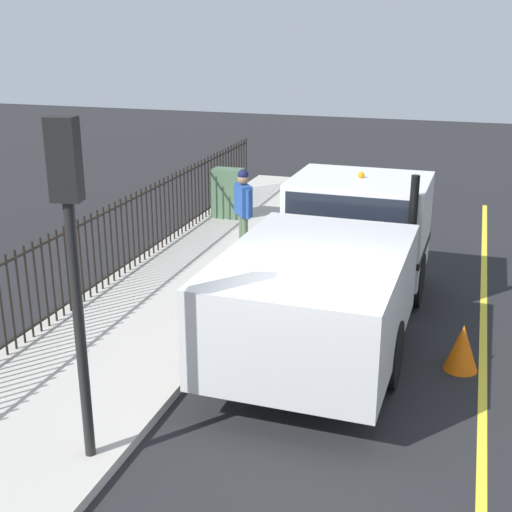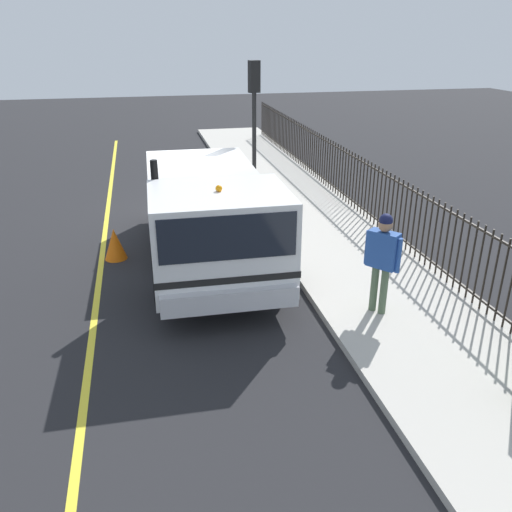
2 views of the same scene
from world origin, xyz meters
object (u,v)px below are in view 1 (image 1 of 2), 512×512
Objects in this scene: work_truck at (339,256)px; utility_cabinet at (228,193)px; worker_standing at (243,203)px; traffic_light_near at (70,226)px; traffic_cone at (462,348)px.

work_truck reaches higher than utility_cabinet.
work_truck is 3.54× the size of worker_standing.
worker_standing is at bearing 84.90° from traffic_light_near.
work_truck is 2.41m from traffic_cone.
worker_standing is 1.48× the size of utility_cabinet.
traffic_cone is at bearing 32.67° from traffic_light_near.
traffic_light_near is (-0.63, 7.40, 1.61)m from worker_standing.
traffic_cone is at bearing 132.79° from utility_cabinet.
worker_standing is 7.60m from traffic_light_near.
traffic_cone is (-4.62, 3.73, -0.90)m from worker_standing.
traffic_light_near is at bearing 100.96° from utility_cabinet.
traffic_cone is at bearing -23.81° from work_truck.
utility_cabinet is at bearing 167.90° from worker_standing.
traffic_cone is (-3.98, -3.67, -2.52)m from traffic_light_near.
utility_cabinet is at bearing -47.21° from traffic_cone.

